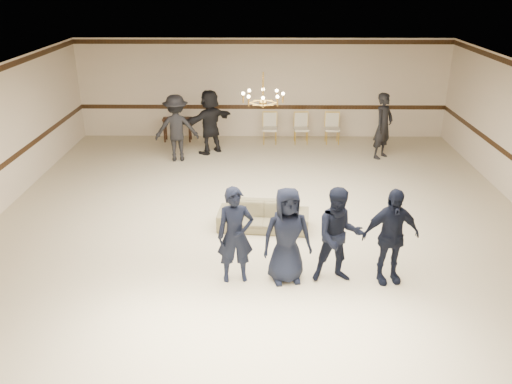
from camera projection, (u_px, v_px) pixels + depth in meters
room at (263, 161)px, 10.51m from camera, size 12.01×14.01×3.21m
chair_rail at (263, 107)px, 17.17m from camera, size 12.00×0.02×0.14m
crown_molding at (263, 42)px, 16.36m from camera, size 12.00×0.02×0.14m
chandelier at (263, 88)px, 10.93m from camera, size 0.94×0.94×0.89m
boy_a at (235, 235)px, 9.08m from camera, size 0.70×0.52×1.77m
boy_b at (287, 236)px, 9.07m from camera, size 0.96×0.72×1.77m
boy_c at (339, 236)px, 9.06m from camera, size 0.91×0.73×1.77m
boy_d at (391, 236)px, 9.05m from camera, size 1.10×0.60×1.77m
settee at (263, 216)px, 11.17m from camera, size 1.99×0.93×0.56m
adult_left at (176, 128)px, 14.99m from camera, size 1.33×0.87×1.93m
adult_mid at (210, 122)px, 15.62m from camera, size 1.71×1.63×1.93m
adult_right at (383, 126)px, 15.20m from camera, size 0.82×0.83×1.93m
banquet_chair_left at (270, 129)px, 16.69m from camera, size 0.49×0.49×0.96m
banquet_chair_mid at (301, 129)px, 16.68m from camera, size 0.50×0.50×0.96m
banquet_chair_right at (332, 129)px, 16.66m from camera, size 0.50×0.50×0.96m
console_table at (178, 129)px, 16.94m from camera, size 0.92×0.41×0.77m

